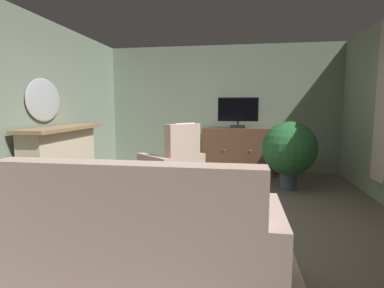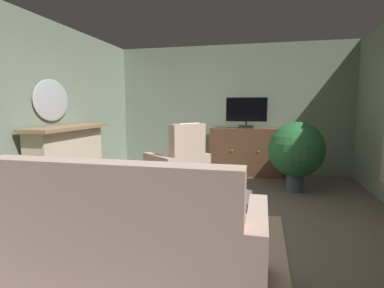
{
  "view_description": "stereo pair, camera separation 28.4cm",
  "coord_description": "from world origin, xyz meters",
  "px_view_note": "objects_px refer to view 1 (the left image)",
  "views": [
    {
      "loc": [
        0.41,
        -3.61,
        1.45
      ],
      "look_at": [
        -0.22,
        0.32,
        0.95
      ],
      "focal_mm": 28.22,
      "sensor_mm": 36.0,
      "label": 1
    },
    {
      "loc": [
        0.69,
        -3.56,
        1.45
      ],
      "look_at": [
        -0.22,
        0.32,
        0.95
      ],
      "focal_mm": 28.22,
      "sensor_mm": 36.0,
      "label": 2
    }
  ],
  "objects_px": {
    "sofa_floral": "(140,244)",
    "tv_cabinet": "(237,152)",
    "television": "(238,112)",
    "armchair_by_fireplace": "(173,168)",
    "wall_mirror_oval": "(44,100)",
    "fireplace": "(63,167)",
    "coffee_table": "(156,197)",
    "cat": "(147,194)",
    "potted_plant_on_hearth_side": "(289,149)",
    "tv_remote": "(160,189)"
  },
  "relations": [
    {
      "from": "wall_mirror_oval",
      "to": "tv_cabinet",
      "type": "bearing_deg",
      "value": 39.12
    },
    {
      "from": "wall_mirror_oval",
      "to": "cat",
      "type": "height_order",
      "value": "wall_mirror_oval"
    },
    {
      "from": "armchair_by_fireplace",
      "to": "cat",
      "type": "bearing_deg",
      "value": -105.3
    },
    {
      "from": "wall_mirror_oval",
      "to": "cat",
      "type": "distance_m",
      "value": 2.09
    },
    {
      "from": "wall_mirror_oval",
      "to": "coffee_table",
      "type": "bearing_deg",
      "value": -21.98
    },
    {
      "from": "fireplace",
      "to": "potted_plant_on_hearth_side",
      "type": "bearing_deg",
      "value": 19.77
    },
    {
      "from": "tv_cabinet",
      "to": "television",
      "type": "distance_m",
      "value": 0.86
    },
    {
      "from": "coffee_table",
      "to": "cat",
      "type": "bearing_deg",
      "value": 113.14
    },
    {
      "from": "wall_mirror_oval",
      "to": "armchair_by_fireplace",
      "type": "bearing_deg",
      "value": 32.94
    },
    {
      "from": "tv_cabinet",
      "to": "cat",
      "type": "bearing_deg",
      "value": -123.67
    },
    {
      "from": "tv_cabinet",
      "to": "coffee_table",
      "type": "distance_m",
      "value": 3.22
    },
    {
      "from": "wall_mirror_oval",
      "to": "television",
      "type": "height_order",
      "value": "wall_mirror_oval"
    },
    {
      "from": "wall_mirror_oval",
      "to": "potted_plant_on_hearth_side",
      "type": "distance_m",
      "value": 4.02
    },
    {
      "from": "fireplace",
      "to": "tv_cabinet",
      "type": "distance_m",
      "value": 3.47
    },
    {
      "from": "coffee_table",
      "to": "potted_plant_on_hearth_side",
      "type": "xyz_separation_m",
      "value": [
        1.8,
        2.03,
        0.32
      ]
    },
    {
      "from": "television",
      "to": "tv_remote",
      "type": "distance_m",
      "value": 3.2
    },
    {
      "from": "sofa_floral",
      "to": "armchair_by_fireplace",
      "type": "height_order",
      "value": "armchair_by_fireplace"
    },
    {
      "from": "television",
      "to": "coffee_table",
      "type": "xyz_separation_m",
      "value": [
        -0.91,
        -3.03,
        -0.94
      ]
    },
    {
      "from": "armchair_by_fireplace",
      "to": "coffee_table",
      "type": "bearing_deg",
      "value": -83.32
    },
    {
      "from": "fireplace",
      "to": "wall_mirror_oval",
      "type": "relative_size",
      "value": 2.03
    },
    {
      "from": "tv_cabinet",
      "to": "armchair_by_fireplace",
      "type": "bearing_deg",
      "value": -133.22
    },
    {
      "from": "tv_cabinet",
      "to": "sofa_floral",
      "type": "relative_size",
      "value": 0.67
    },
    {
      "from": "sofa_floral",
      "to": "potted_plant_on_hearth_side",
      "type": "relative_size",
      "value": 1.86
    },
    {
      "from": "fireplace",
      "to": "television",
      "type": "bearing_deg",
      "value": 41.06
    },
    {
      "from": "television",
      "to": "cat",
      "type": "bearing_deg",
      "value": -124.38
    },
    {
      "from": "television",
      "to": "cat",
      "type": "relative_size",
      "value": 1.29
    },
    {
      "from": "television",
      "to": "fireplace",
      "type": "bearing_deg",
      "value": -138.94
    },
    {
      "from": "fireplace",
      "to": "television",
      "type": "xyz_separation_m",
      "value": [
        2.59,
        2.25,
        0.79
      ]
    },
    {
      "from": "coffee_table",
      "to": "tv_remote",
      "type": "relative_size",
      "value": 5.65
    },
    {
      "from": "sofa_floral",
      "to": "tv_cabinet",
      "type": "bearing_deg",
      "value": 80.24
    },
    {
      "from": "wall_mirror_oval",
      "to": "tv_remote",
      "type": "height_order",
      "value": "wall_mirror_oval"
    },
    {
      "from": "fireplace",
      "to": "tv_remote",
      "type": "height_order",
      "value": "fireplace"
    },
    {
      "from": "tv_cabinet",
      "to": "tv_remote",
      "type": "bearing_deg",
      "value": -106.57
    },
    {
      "from": "wall_mirror_oval",
      "to": "tv_cabinet",
      "type": "height_order",
      "value": "wall_mirror_oval"
    },
    {
      "from": "armchair_by_fireplace",
      "to": "television",
      "type": "bearing_deg",
      "value": 45.49
    },
    {
      "from": "sofa_floral",
      "to": "potted_plant_on_hearth_side",
      "type": "height_order",
      "value": "potted_plant_on_hearth_side"
    },
    {
      "from": "coffee_table",
      "to": "armchair_by_fireplace",
      "type": "xyz_separation_m",
      "value": [
        -0.22,
        1.89,
        -0.05
      ]
    },
    {
      "from": "tv_cabinet",
      "to": "tv_remote",
      "type": "xyz_separation_m",
      "value": [
        -0.89,
        -2.99,
        -0.02
      ]
    },
    {
      "from": "coffee_table",
      "to": "cat",
      "type": "relative_size",
      "value": 1.49
    },
    {
      "from": "fireplace",
      "to": "sofa_floral",
      "type": "height_order",
      "value": "fireplace"
    },
    {
      "from": "fireplace",
      "to": "coffee_table",
      "type": "xyz_separation_m",
      "value": [
        1.68,
        -0.78,
        -0.15
      ]
    },
    {
      "from": "potted_plant_on_hearth_side",
      "to": "cat",
      "type": "distance_m",
      "value": 2.53
    },
    {
      "from": "fireplace",
      "to": "cat",
      "type": "relative_size",
      "value": 2.52
    },
    {
      "from": "television",
      "to": "armchair_by_fireplace",
      "type": "relative_size",
      "value": 0.67
    },
    {
      "from": "fireplace",
      "to": "armchair_by_fireplace",
      "type": "height_order",
      "value": "armchair_by_fireplace"
    },
    {
      "from": "television",
      "to": "potted_plant_on_hearth_side",
      "type": "distance_m",
      "value": 1.48
    },
    {
      "from": "tv_remote",
      "to": "potted_plant_on_hearth_side",
      "type": "bearing_deg",
      "value": -174.68
    },
    {
      "from": "coffee_table",
      "to": "sofa_floral",
      "type": "distance_m",
      "value": 1.14
    },
    {
      "from": "coffee_table",
      "to": "sofa_floral",
      "type": "bearing_deg",
      "value": -80.85
    },
    {
      "from": "tv_cabinet",
      "to": "coffee_table",
      "type": "relative_size",
      "value": 1.54
    }
  ]
}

